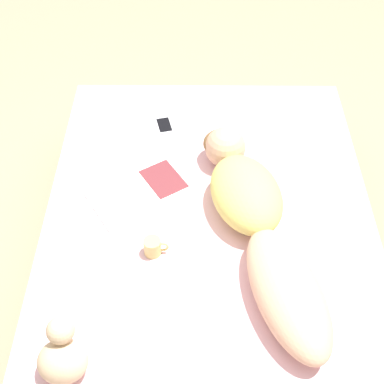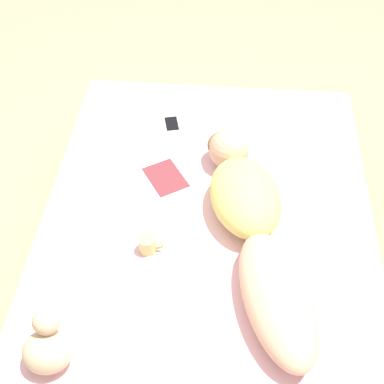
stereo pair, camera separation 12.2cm
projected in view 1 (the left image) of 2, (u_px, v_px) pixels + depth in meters
ground_plane at (207, 278)px, 2.75m from camera, size 12.00×12.00×0.00m
bed at (208, 250)px, 2.57m from camera, size 1.53×2.00×0.50m
person at (257, 220)px, 2.24m from camera, size 0.54×1.26×0.20m
open_magazine at (142, 189)px, 2.49m from camera, size 0.57×0.51×0.01m
coffee_mug at (153, 247)px, 2.22m from camera, size 0.10×0.07×0.08m
cell_phone at (164, 125)px, 2.80m from camera, size 0.11×0.15×0.01m
plush_toy at (62, 356)px, 1.84m from camera, size 0.18×0.19×0.23m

